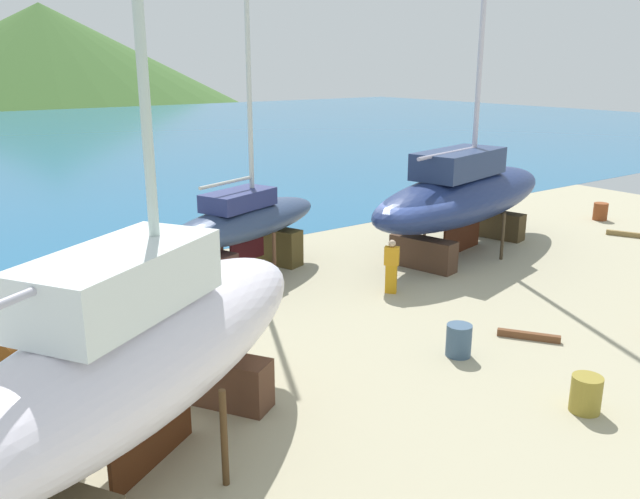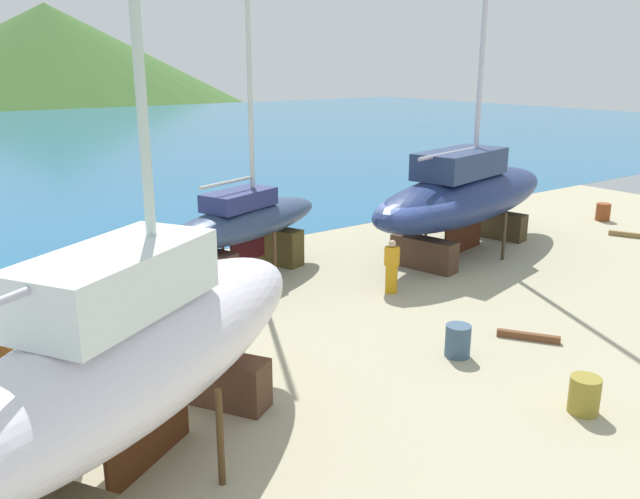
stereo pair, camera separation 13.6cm
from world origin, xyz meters
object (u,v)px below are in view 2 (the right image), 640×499
object	(u,v)px
barrel_by_slipway	(603,212)
barrel_tipped_center	(458,341)
sailboat_small_center	(246,223)
sailboat_large_starboard	(141,349)
barrel_rust_far	(17,349)
sailboat_far_slipway	(465,194)
barrel_tipped_left	(584,395)
worker	(392,266)

from	to	relation	value
barrel_by_slipway	barrel_tipped_center	bearing A→B (deg)	-159.58
sailboat_small_center	sailboat_large_starboard	xyz separation A→B (m)	(-6.63, -8.16, 0.42)
barrel_rust_far	sailboat_large_starboard	bearing A→B (deg)	-80.54
sailboat_far_slipway	sailboat_large_starboard	size ratio (longest dim) A/B	1.21
sailboat_far_slipway	barrel_tipped_left	size ratio (longest dim) A/B	23.91
barrel_by_slipway	barrel_tipped_center	xyz separation A→B (m)	(-15.81, -5.89, 0.01)
barrel_tipped_center	sailboat_small_center	bearing A→B (deg)	97.42
sailboat_large_starboard	sailboat_far_slipway	bearing A→B (deg)	-9.19
sailboat_far_slipway	barrel_tipped_center	bearing A→B (deg)	-151.60
sailboat_far_slipway	sailboat_large_starboard	distance (m)	15.78
sailboat_far_slipway	barrel_rust_far	world-z (taller)	sailboat_far_slipway
barrel_tipped_left	barrel_by_slipway	xyz separation A→B (m)	(15.71, 9.19, 0.00)
sailboat_small_center	barrel_rust_far	xyz separation A→B (m)	(-7.60, -2.37, -1.49)
worker	barrel_rust_far	xyz separation A→B (m)	(-10.37, 1.60, -0.56)
sailboat_far_slipway	barrel_tipped_center	distance (m)	9.37
worker	barrel_tipped_left	size ratio (longest dim) A/B	2.20
sailboat_small_center	barrel_rust_far	bearing A→B (deg)	177.19
sailboat_large_starboard	barrel_by_slipway	size ratio (longest dim) A/B	19.65
sailboat_far_slipway	barrel_rust_far	xyz separation A→B (m)	(-15.55, -0.24, -1.86)
sailboat_large_starboard	barrel_tipped_center	distance (m)	7.92
barrel_rust_far	barrel_by_slipway	size ratio (longest dim) A/B	1.08
worker	barrel_tipped_center	world-z (taller)	worker
sailboat_small_center	barrel_tipped_left	bearing A→B (deg)	-104.33
barrel_tipped_left	barrel_rust_far	bearing A→B (deg)	133.67
sailboat_small_center	barrel_by_slipway	bearing A→B (deg)	-28.05
sailboat_small_center	barrel_tipped_left	size ratio (longest dim) A/B	14.96
sailboat_small_center	sailboat_far_slipway	xyz separation A→B (m)	(7.95, -2.13, 0.37)
barrel_tipped_left	barrel_by_slipway	size ratio (longest dim) A/B	0.99
barrel_rust_far	barrel_tipped_center	size ratio (longest dim) A/B	1.06
sailboat_small_center	barrel_tipped_left	distance (m)	11.70
sailboat_far_slipway	barrel_tipped_left	bearing A→B (deg)	-138.99
barrel_rust_far	sailboat_far_slipway	bearing A→B (deg)	0.88
barrel_tipped_center	worker	bearing A→B (deg)	68.39
sailboat_small_center	barrel_tipped_center	world-z (taller)	sailboat_small_center
barrel_rust_far	barrel_by_slipway	distance (m)	24.48
barrel_tipped_center	barrel_rust_far	bearing A→B (deg)	145.88
sailboat_small_center	worker	bearing A→B (deg)	-75.22
sailboat_small_center	sailboat_large_starboard	bearing A→B (deg)	-149.21
sailboat_large_starboard	barrel_rust_far	xyz separation A→B (m)	(-0.97, 5.80, -1.91)
sailboat_large_starboard	barrel_by_slipway	world-z (taller)	sailboat_large_starboard
sailboat_small_center	barrel_tipped_center	bearing A→B (deg)	-102.69
worker	sailboat_small_center	bearing A→B (deg)	86.12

